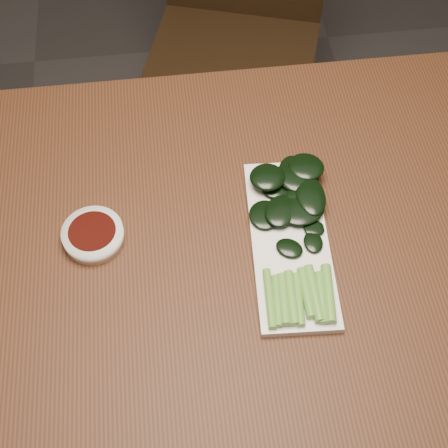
% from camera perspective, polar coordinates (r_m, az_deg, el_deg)
% --- Properties ---
extents(ground, '(6.00, 6.00, 0.00)m').
position_cam_1_polar(ground, '(1.69, 0.27, -15.31)').
color(ground, '#312E2E').
rests_on(ground, ground).
extents(table, '(1.40, 0.80, 0.75)m').
position_cam_1_polar(table, '(1.06, 0.42, -4.04)').
color(table, '#422313').
rests_on(table, ground).
extents(chair_far, '(0.56, 0.56, 0.89)m').
position_cam_1_polar(chair_far, '(1.76, 1.11, 17.41)').
color(chair_far, black).
rests_on(chair_far, ground).
extents(sauce_bowl, '(0.10, 0.10, 0.03)m').
position_cam_1_polar(sauce_bowl, '(1.02, -11.87, -1.01)').
color(sauce_bowl, white).
rests_on(sauce_bowl, table).
extents(serving_plate, '(0.14, 0.32, 0.01)m').
position_cam_1_polar(serving_plate, '(1.00, 6.02, -1.67)').
color(serving_plate, white).
rests_on(serving_plate, table).
extents(gai_lan, '(0.15, 0.32, 0.03)m').
position_cam_1_polar(gai_lan, '(1.01, 6.51, 0.55)').
color(gai_lan, '#63A539').
rests_on(gai_lan, serving_plate).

